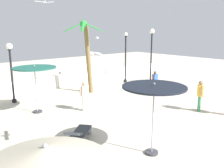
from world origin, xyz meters
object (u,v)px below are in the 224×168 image
at_px(lamp_post_1, 11,65).
at_px(guest_3, 84,93).
at_px(seagull_1, 96,54).
at_px(patio_umbrella_1, 46,159).
at_px(lounge_chair_0, 79,133).
at_px(lamp_post_0, 126,55).
at_px(lamp_post_2, 151,47).
at_px(palm_tree_1, 87,48).
at_px(seagull_0, 44,2).
at_px(guest_2, 200,93).
at_px(patio_umbrella_2, 35,71).
at_px(patio_umbrella_0, 154,92).
at_px(guest_0, 155,80).
at_px(seagull_2, 97,38).

height_order(lamp_post_1, guest_3, lamp_post_1).
relative_size(guest_3, seagull_1, 1.70).
bearing_deg(patio_umbrella_1, lounge_chair_0, 52.12).
height_order(lamp_post_0, lamp_post_2, lamp_post_2).
height_order(palm_tree_1, lamp_post_1, palm_tree_1).
height_order(patio_umbrella_1, seagull_0, seagull_0).
relative_size(patio_umbrella_1, guest_2, 1.57).
bearing_deg(guest_2, seagull_1, -176.64).
relative_size(patio_umbrella_2, lamp_post_1, 0.71).
bearing_deg(patio_umbrella_0, guest_3, 81.22).
bearing_deg(seagull_1, patio_umbrella_1, -138.24).
distance_m(lamp_post_1, seagull_1, 8.85).
distance_m(palm_tree_1, lamp_post_2, 6.16).
xyz_separation_m(lamp_post_0, seagull_0, (-6.82, 0.46, 3.76)).
bearing_deg(patio_umbrella_0, patio_umbrella_1, -159.46).
xyz_separation_m(guest_0, seagull_0, (-5.69, 4.59, 5.14)).
relative_size(guest_0, seagull_0, 1.28).
height_order(palm_tree_1, seagull_2, palm_tree_1).
distance_m(patio_umbrella_1, seagull_0, 13.55).
distance_m(lamp_post_2, seagull_1, 13.20).
bearing_deg(guest_3, lounge_chair_0, -127.60).
height_order(guest_0, guest_3, guest_3).
bearing_deg(seagull_1, patio_umbrella_2, 84.97).
relative_size(patio_umbrella_0, lounge_chair_0, 1.48).
height_order(lamp_post_2, guest_3, lamp_post_2).
relative_size(palm_tree_1, guest_3, 3.03).
distance_m(patio_umbrella_1, guest_3, 9.36).
xyz_separation_m(lamp_post_0, guest_0, (-1.13, -4.13, -1.38)).
bearing_deg(lamp_post_2, patio_umbrella_0, -139.46).
bearing_deg(palm_tree_1, guest_2, -71.81).
xyz_separation_m(patio_umbrella_1, lounge_chair_0, (3.29, 4.23, -2.00)).
relative_size(palm_tree_1, seagull_0, 3.95).
bearing_deg(guest_0, guest_3, 177.96).
bearing_deg(palm_tree_1, lamp_post_1, 167.35).
bearing_deg(patio_umbrella_1, patio_umbrella_2, 67.90).
bearing_deg(lounge_chair_0, seagull_2, 49.63).
xyz_separation_m(patio_umbrella_2, seagull_0, (2.18, 2.94, 3.84)).
bearing_deg(lounge_chair_0, lamp_post_2, 27.10).
xyz_separation_m(patio_umbrella_2, lamp_post_0, (9.00, 2.48, 0.08)).
bearing_deg(patio_umbrella_2, palm_tree_1, 19.91).
height_order(patio_umbrella_0, seagull_2, seagull_2).
bearing_deg(seagull_2, lamp_post_2, -69.33).
relative_size(patio_umbrella_0, lamp_post_1, 0.72).
height_order(seagull_0, seagull_2, seagull_0).
relative_size(patio_umbrella_2, palm_tree_1, 0.51).
distance_m(patio_umbrella_1, lamp_post_0, 16.85).
distance_m(patio_umbrella_0, palm_tree_1, 9.19).
bearing_deg(seagull_2, guest_0, -96.19).
distance_m(lamp_post_1, seagull_2, 9.72).
height_order(patio_umbrella_0, lamp_post_2, lamp_post_2).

